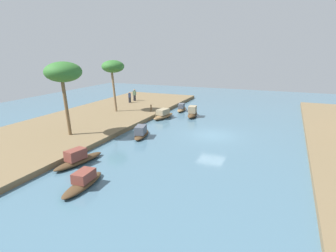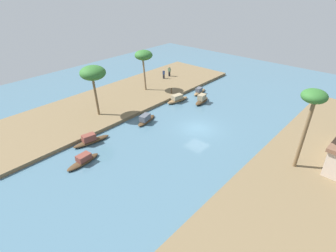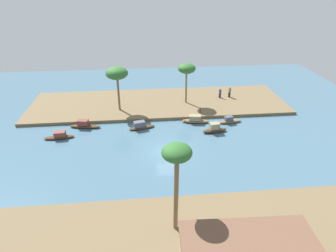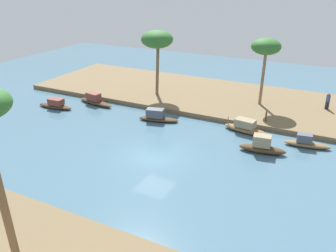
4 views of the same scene
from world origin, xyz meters
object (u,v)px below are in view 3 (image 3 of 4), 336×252
object	(u,v)px
sampan_open_hull	(215,129)
sampan_with_tall_canopy	(230,121)
person_on_near_bank	(220,94)
sampan_upstream_small	(84,125)
mooring_post	(200,110)
palm_tree_left_far	(117,74)
sampan_downstream_large	(141,126)
sampan_near_left_bank	(195,120)
person_by_mooring	(230,93)
palm_tree_right_tall	(177,158)
palm_tree_left_near	(187,69)
sampan_with_red_awning	(59,136)

from	to	relation	value
sampan_open_hull	sampan_with_tall_canopy	distance (m)	3.66
sampan_with_tall_canopy	person_on_near_bank	world-z (taller)	person_on_near_bank
sampan_open_hull	sampan_upstream_small	size ratio (longest dim) A/B	0.79
mooring_post	palm_tree_left_far	xyz separation A→B (m)	(11.86, -2.58, 5.10)
sampan_downstream_large	mooring_post	xyz separation A→B (m)	(-8.78, -3.23, 0.45)
sampan_upstream_small	sampan_near_left_bank	bearing A→B (deg)	-170.16
sampan_near_left_bank	sampan_upstream_small	bearing A→B (deg)	9.26
sampan_upstream_small	palm_tree_left_far	world-z (taller)	palm_tree_left_far
person_by_mooring	palm_tree_right_tall	world-z (taller)	palm_tree_right_tall
sampan_near_left_bank	palm_tree_left_near	xyz separation A→B (m)	(0.38, -6.42, 5.39)
sampan_near_left_bank	sampan_upstream_small	size ratio (longest dim) A/B	0.90
sampan_with_red_awning	mooring_post	world-z (taller)	mooring_post
person_on_near_bank	sampan_near_left_bank	bearing A→B (deg)	115.55
sampan_near_left_bank	sampan_with_tall_canopy	xyz separation A→B (m)	(-4.79, 0.56, -0.08)
sampan_open_hull	mooring_post	size ratio (longest dim) A/B	3.95
sampan_with_red_awning	sampan_with_tall_canopy	distance (m)	22.88
sampan_near_left_bank	mooring_post	size ratio (longest dim) A/B	4.53
sampan_with_red_awning	sampan_open_hull	xyz separation A→B (m)	(-20.03, 0.31, 0.13)
sampan_near_left_bank	mooring_post	distance (m)	2.46
sampan_upstream_small	sampan_with_red_awning	bearing A→B (deg)	53.74
sampan_downstream_large	sampan_with_tall_canopy	world-z (taller)	sampan_downstream_large
sampan_open_hull	person_by_mooring	bearing A→B (deg)	-122.72
sampan_with_tall_canopy	palm_tree_left_near	size ratio (longest dim) A/B	0.55
sampan_with_red_awning	person_by_mooring	distance (m)	27.23
sampan_with_red_awning	palm_tree_left_far	bearing A→B (deg)	-138.85
sampan_with_tall_canopy	sampan_with_red_awning	bearing A→B (deg)	-2.49
sampan_upstream_small	sampan_downstream_large	bearing A→B (deg)	-178.19
sampan_near_left_bank	sampan_open_hull	bearing A→B (deg)	133.55
sampan_downstream_large	person_on_near_bank	size ratio (longest dim) A/B	2.34
sampan_downstream_large	palm_tree_left_far	bearing A→B (deg)	-75.53
palm_tree_left_near	sampan_downstream_large	bearing A→B (deg)	45.89
sampan_with_tall_canopy	mooring_post	xyz separation A→B (m)	(3.67, -2.71, 0.51)
sampan_with_tall_canopy	sampan_open_hull	bearing A→B (deg)	33.29
sampan_with_red_awning	palm_tree_right_tall	xyz separation A→B (m)	(-12.87, 16.30, 6.85)
sampan_downstream_large	sampan_near_left_bank	bearing A→B (deg)	174.65
sampan_near_left_bank	person_on_near_bank	distance (m)	9.47
sampan_near_left_bank	person_on_near_bank	size ratio (longest dim) A/B	2.49
sampan_downstream_large	person_by_mooring	bearing A→B (deg)	-162.47
sampan_upstream_small	palm_tree_right_tall	bearing A→B (deg)	127.96
sampan_near_left_bank	sampan_with_tall_canopy	size ratio (longest dim) A/B	1.15
mooring_post	palm_tree_left_far	size ratio (longest dim) A/B	0.13
person_on_near_bank	palm_tree_right_tall	distance (m)	29.32
palm_tree_left_near	palm_tree_left_far	bearing A→B (deg)	9.34
palm_tree_left_near	sampan_near_left_bank	bearing A→B (deg)	93.37
sampan_with_red_awning	palm_tree_left_far	world-z (taller)	palm_tree_left_far
sampan_with_tall_canopy	sampan_downstream_large	bearing A→B (deg)	-5.32
sampan_with_red_awning	sampan_downstream_large	bearing A→B (deg)	-175.67
person_by_mooring	mooring_post	bearing A→B (deg)	127.49
sampan_with_red_awning	palm_tree_right_tall	distance (m)	21.87
sampan_upstream_small	person_on_near_bank	xyz separation A→B (m)	(-20.78, -7.70, 0.69)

